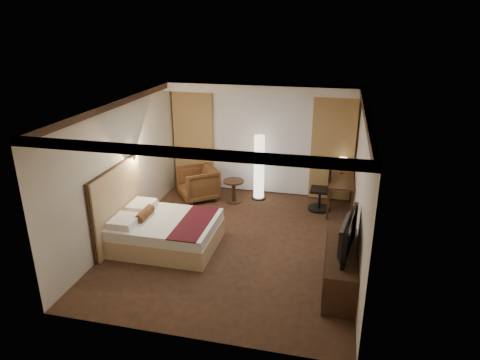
% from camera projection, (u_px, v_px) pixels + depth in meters
% --- Properties ---
extents(floor, '(4.50, 5.50, 0.01)m').
position_uv_depth(floor, '(235.00, 242.00, 8.36)').
color(floor, '#312013').
rests_on(floor, ground).
extents(ceiling, '(4.50, 5.50, 0.01)m').
position_uv_depth(ceiling, '(235.00, 104.00, 7.40)').
color(ceiling, white).
rests_on(ceiling, back_wall).
extents(back_wall, '(4.50, 0.02, 2.70)m').
position_uv_depth(back_wall, '(262.00, 139.00, 10.38)').
color(back_wall, beige).
rests_on(back_wall, floor).
extents(left_wall, '(0.02, 5.50, 2.70)m').
position_uv_depth(left_wall, '(124.00, 168.00, 8.36)').
color(left_wall, beige).
rests_on(left_wall, floor).
extents(right_wall, '(0.02, 5.50, 2.70)m').
position_uv_depth(right_wall, '(361.00, 188.00, 7.40)').
color(right_wall, beige).
rests_on(right_wall, floor).
extents(crown_molding, '(4.50, 5.50, 0.12)m').
position_uv_depth(crown_molding, '(235.00, 108.00, 7.42)').
color(crown_molding, black).
rests_on(crown_molding, ceiling).
extents(soffit, '(4.50, 0.50, 0.20)m').
position_uv_depth(soffit, '(261.00, 89.00, 9.71)').
color(soffit, white).
rests_on(soffit, ceiling).
extents(curtain_sheer, '(2.48, 0.04, 2.45)m').
position_uv_depth(curtain_sheer, '(261.00, 144.00, 10.35)').
color(curtain_sheer, silver).
rests_on(curtain_sheer, back_wall).
extents(curtain_left_drape, '(1.00, 0.14, 2.45)m').
position_uv_depth(curtain_left_drape, '(194.00, 140.00, 10.65)').
color(curtain_left_drape, '#9D7047').
rests_on(curtain_left_drape, back_wall).
extents(curtain_right_drape, '(1.00, 0.14, 2.45)m').
position_uv_depth(curtain_right_drape, '(333.00, 149.00, 9.93)').
color(curtain_right_drape, '#9D7047').
rests_on(curtain_right_drape, back_wall).
extents(wall_sconce, '(0.24, 0.24, 0.24)m').
position_uv_depth(wall_sconce, '(137.00, 151.00, 8.52)').
color(wall_sconce, white).
rests_on(wall_sconce, left_wall).
extents(bed, '(1.89, 1.48, 0.55)m').
position_uv_depth(bed, '(167.00, 232.00, 8.14)').
color(bed, white).
rests_on(bed, floor).
extents(headboard, '(0.12, 1.78, 1.50)m').
position_uv_depth(headboard, '(118.00, 205.00, 8.17)').
color(headboard, tan).
rests_on(headboard, floor).
extents(armchair, '(1.13, 1.14, 0.86)m').
position_uv_depth(armchair, '(198.00, 182.00, 10.22)').
color(armchair, '#4C2A17').
rests_on(armchair, floor).
extents(side_table, '(0.49, 0.49, 0.54)m').
position_uv_depth(side_table, '(234.00, 191.00, 10.10)').
color(side_table, black).
rests_on(side_table, floor).
extents(floor_lamp, '(0.33, 0.33, 1.58)m').
position_uv_depth(floor_lamp, '(259.00, 168.00, 10.11)').
color(floor_lamp, white).
rests_on(floor_lamp, floor).
extents(desk, '(0.55, 1.14, 0.75)m').
position_uv_depth(desk, '(340.00, 195.00, 9.59)').
color(desk, black).
rests_on(desk, floor).
extents(desk_lamp, '(0.18, 0.18, 0.34)m').
position_uv_depth(desk_lamp, '(342.00, 166.00, 9.78)').
color(desk_lamp, '#FFD899').
rests_on(desk_lamp, desk).
extents(office_chair, '(0.51, 0.51, 1.05)m').
position_uv_depth(office_chair, '(320.00, 188.00, 9.59)').
color(office_chair, black).
rests_on(office_chair, floor).
extents(dresser, '(0.50, 1.69, 0.66)m').
position_uv_depth(dresser, '(341.00, 268.00, 6.88)').
color(dresser, black).
rests_on(dresser, floor).
extents(television, '(0.84, 1.25, 0.15)m').
position_uv_depth(television, '(342.00, 232.00, 6.65)').
color(television, black).
rests_on(television, dresser).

